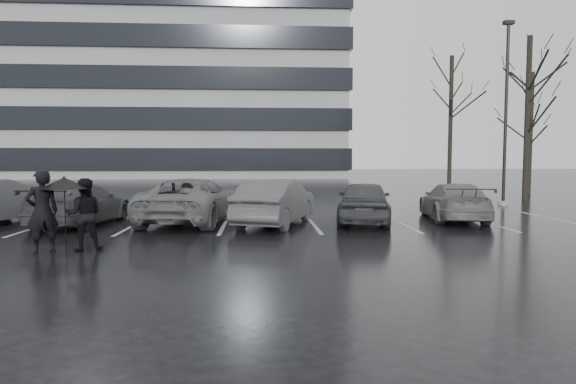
# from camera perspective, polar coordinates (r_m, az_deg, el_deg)

# --- Properties ---
(ground) EXTENTS (160.00, 160.00, 0.00)m
(ground) POSITION_cam_1_polar(r_m,az_deg,el_deg) (13.12, 1.43, -5.10)
(ground) COLOR black
(ground) RESTS_ON ground
(office_building) EXTENTS (61.00, 26.00, 29.00)m
(office_building) POSITION_cam_1_polar(r_m,az_deg,el_deg) (65.54, -22.75, 14.48)
(office_building) COLOR #9C9C9F
(office_building) RESTS_ON ground
(car_main) EXTENTS (2.47, 4.31, 1.38)m
(car_main) POSITION_cam_1_polar(r_m,az_deg,el_deg) (15.64, 9.01, -1.13)
(car_main) COLOR black
(car_main) RESTS_ON ground
(car_west_a) EXTENTS (2.83, 4.55, 1.42)m
(car_west_a) POSITION_cam_1_polar(r_m,az_deg,el_deg) (15.05, -1.45, -1.21)
(car_west_a) COLOR #2E2E30
(car_west_a) RESTS_ON ground
(car_west_b) EXTENTS (3.11, 5.45, 1.43)m
(car_west_b) POSITION_cam_1_polar(r_m,az_deg,el_deg) (15.88, -11.37, -0.98)
(car_west_b) COLOR #4B4B4E
(car_west_b) RESTS_ON ground
(car_west_c) EXTENTS (2.32, 4.58, 1.27)m
(car_west_c) POSITION_cam_1_polar(r_m,az_deg,el_deg) (16.39, -23.33, -1.36)
(car_west_c) COLOR black
(car_west_c) RESTS_ON ground
(car_east) EXTENTS (2.45, 4.53, 1.25)m
(car_east) POSITION_cam_1_polar(r_m,az_deg,el_deg) (17.11, 19.04, -1.08)
(car_east) COLOR #4B4B4E
(car_east) RESTS_ON ground
(pedestrian_left) EXTENTS (0.80, 0.75, 1.83)m
(pedestrian_left) POSITION_cam_1_polar(r_m,az_deg,el_deg) (11.83, -27.12, -2.05)
(pedestrian_left) COLOR black
(pedestrian_left) RESTS_ON ground
(pedestrian_right) EXTENTS (0.92, 0.79, 1.63)m
(pedestrian_right) POSITION_cam_1_polar(r_m,az_deg,el_deg) (11.77, -23.01, -2.46)
(pedestrian_right) COLOR black
(pedestrian_right) RESTS_ON ground
(umbrella) EXTENTS (0.99, 0.99, 1.69)m
(umbrella) POSITION_cam_1_polar(r_m,az_deg,el_deg) (11.63, -25.00, 0.97)
(umbrella) COLOR black
(umbrella) RESTS_ON ground
(lamp_post) EXTENTS (0.44, 0.44, 8.06)m
(lamp_post) POSITION_cam_1_polar(r_m,az_deg,el_deg) (23.49, 24.38, 7.59)
(lamp_post) COLOR #9C9C9F
(lamp_post) RESTS_ON ground
(stall_stripes) EXTENTS (19.72, 5.00, 0.00)m
(stall_stripes) POSITION_cam_1_polar(r_m,az_deg,el_deg) (15.55, -2.30, -3.66)
(stall_stripes) COLOR #AEAEB1
(stall_stripes) RESTS_ON ground
(tree_east) EXTENTS (0.26, 0.26, 8.00)m
(tree_east) POSITION_cam_1_polar(r_m,az_deg,el_deg) (26.46, 26.50, 7.76)
(tree_east) COLOR black
(tree_east) RESTS_ON ground
(tree_ne) EXTENTS (0.26, 0.26, 7.00)m
(tree_ne) POSITION_cam_1_polar(r_m,az_deg,el_deg) (31.14, 26.78, 6.20)
(tree_ne) COLOR black
(tree_ne) RESTS_ON ground
(tree_north) EXTENTS (0.26, 0.26, 8.50)m
(tree_north) POSITION_cam_1_polar(r_m,az_deg,el_deg) (32.34, 18.70, 7.65)
(tree_north) COLOR black
(tree_north) RESTS_ON ground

